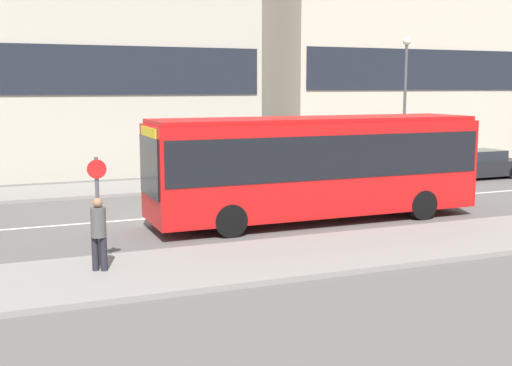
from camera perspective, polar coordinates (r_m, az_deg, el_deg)
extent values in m
plane|color=#595654|center=(21.46, -6.11, -2.90)|extent=(120.00, 120.00, 0.00)
cube|color=gray|center=(15.68, 0.23, -6.89)|extent=(44.00, 3.50, 0.13)
cube|color=gray|center=(27.42, -9.71, -0.33)|extent=(44.00, 3.50, 0.13)
cube|color=silver|center=(21.46, -6.11, -2.89)|extent=(41.80, 0.16, 0.01)
cube|color=#1E232D|center=(30.19, -12.08, 9.77)|extent=(13.52, 0.08, 2.20)
cube|color=#1E232D|center=(37.11, 14.96, 9.70)|extent=(14.81, 0.08, 2.20)
cube|color=red|center=(20.38, 5.30, 1.45)|extent=(10.60, 2.56, 2.84)
cube|color=black|center=(20.33, 5.32, 2.64)|extent=(10.39, 2.59, 1.31)
cube|color=red|center=(20.25, 5.36, 5.64)|extent=(10.44, 2.35, 0.14)
cube|color=black|center=(18.53, -9.48, 1.46)|extent=(0.05, 2.25, 1.71)
cube|color=yellow|center=(18.44, -9.55, 4.40)|extent=(0.04, 1.79, 0.32)
cylinder|color=black|center=(18.23, -2.29, -3.36)|extent=(0.96, 0.28, 0.96)
cylinder|color=black|center=(20.40, -4.51, -2.10)|extent=(0.96, 0.28, 0.96)
cylinder|color=black|center=(21.32, 14.59, -1.89)|extent=(0.96, 0.28, 0.96)
cylinder|color=black|center=(23.20, 11.16, -0.94)|extent=(0.96, 0.28, 0.96)
cube|color=black|center=(31.77, 19.02, 1.29)|extent=(4.61, 1.81, 0.68)
cube|color=#21262B|center=(31.62, 18.88, 2.34)|extent=(2.54, 1.59, 0.49)
cylinder|color=black|center=(33.34, 19.95, 1.24)|extent=(0.60, 0.18, 0.60)
cylinder|color=black|center=(30.26, 17.96, 0.65)|extent=(0.60, 0.18, 0.60)
cylinder|color=black|center=(31.51, 16.07, 1.03)|extent=(0.60, 0.18, 0.60)
cylinder|color=#23232D|center=(14.97, -14.10, -6.11)|extent=(0.15, 0.15, 0.77)
cylinder|color=#23232D|center=(14.90, -13.38, -6.15)|extent=(0.15, 0.15, 0.77)
cylinder|color=#4C4C4C|center=(14.77, -13.84, -3.41)|extent=(0.34, 0.34, 0.67)
sphere|color=#936B4C|center=(14.69, -13.90, -1.71)|extent=(0.22, 0.22, 0.22)
cylinder|color=#4C4C51|center=(15.25, -13.87, -2.47)|extent=(0.09, 0.09, 2.52)
cylinder|color=red|center=(15.04, -13.97, 1.20)|extent=(0.44, 0.03, 0.44)
cylinder|color=#4C4C51|center=(31.44, 13.06, 6.40)|extent=(0.14, 0.14, 6.10)
sphere|color=silver|center=(31.49, 13.26, 12.15)|extent=(0.36, 0.36, 0.36)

